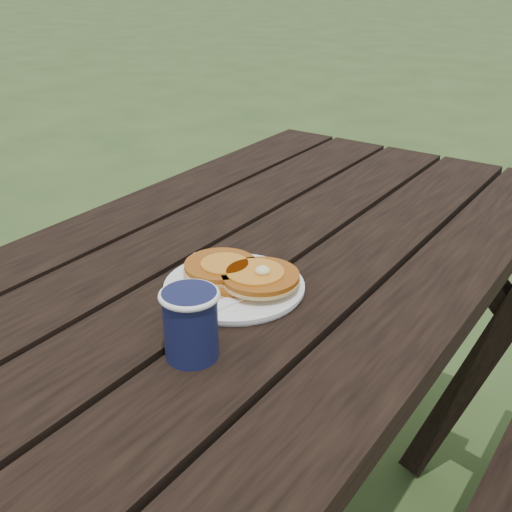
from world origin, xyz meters
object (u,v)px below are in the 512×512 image
Objects in this scene: picnic_table at (194,483)px; pancake_stack at (241,274)px; plate at (234,287)px; coffee_cup at (190,320)px.

pancake_stack is at bearing 46.92° from picnic_table.
picnic_table is at bearing -133.08° from pancake_stack.
pancake_stack is at bearing 63.83° from plate.
plate is 1.13× the size of pancake_stack.
plate is at bearing -116.17° from pancake_stack.
coffee_cup reaches higher than plate.
pancake_stack is 1.98× the size of coffee_cup.
picnic_table is 9.75× the size of pancake_stack.
plate is 2.23× the size of coffee_cup.
pancake_stack is (0.06, 0.06, 0.41)m from picnic_table.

